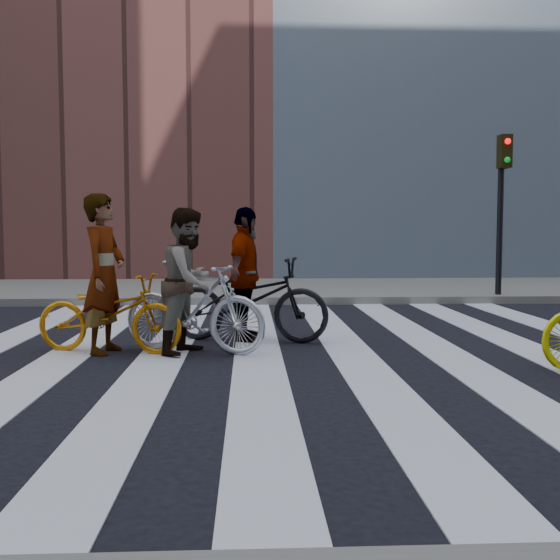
{
  "coord_description": "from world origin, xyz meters",
  "views": [
    {
      "loc": [
        -0.65,
        -7.58,
        1.45
      ],
      "look_at": [
        -0.28,
        0.3,
        0.85
      ],
      "focal_mm": 42.0,
      "sensor_mm": 36.0,
      "label": 1
    }
  ],
  "objects": [
    {
      "name": "ground",
      "position": [
        0.0,
        0.0,
        0.0
      ],
      "size": [
        100.0,
        100.0,
        0.0
      ],
      "primitive_type": "plane",
      "color": "black",
      "rests_on": "ground"
    },
    {
      "name": "bike_silver_mid",
      "position": [
        -1.31,
        0.11,
        0.55
      ],
      "size": [
        1.88,
        1.19,
        1.1
      ],
      "primitive_type": "imported",
      "rotation": [
        0.0,
        0.0,
        1.17
      ],
      "color": "silver",
      "rests_on": "ground"
    },
    {
      "name": "bike_dark_rear",
      "position": [
        -0.66,
        0.9,
        0.55
      ],
      "size": [
        2.21,
        1.2,
        1.1
      ],
      "primitive_type": "imported",
      "rotation": [
        0.0,
        0.0,
        1.34
      ],
      "color": "black",
      "rests_on": "ground"
    },
    {
      "name": "bike_yellow_left",
      "position": [
        -2.3,
        0.17,
        0.47
      ],
      "size": [
        1.89,
        1.03,
        0.94
      ],
      "primitive_type": "imported",
      "rotation": [
        0.0,
        0.0,
        1.34
      ],
      "color": "orange",
      "rests_on": "ground"
    },
    {
      "name": "sidewalk_far",
      "position": [
        0.0,
        7.5,
        0.07
      ],
      "size": [
        100.0,
        5.0,
        0.15
      ],
      "primitive_type": "cube",
      "color": "slate",
      "rests_on": "ground"
    },
    {
      "name": "zebra_crosswalk",
      "position": [
        0.0,
        0.0,
        0.01
      ],
      "size": [
        8.25,
        10.0,
        0.01
      ],
      "color": "white",
      "rests_on": "ground"
    },
    {
      "name": "rider_rear",
      "position": [
        -0.71,
        0.9,
        0.88
      ],
      "size": [
        0.66,
        1.1,
        1.75
      ],
      "primitive_type": "imported",
      "rotation": [
        0.0,
        0.0,
        1.34
      ],
      "color": "slate",
      "rests_on": "ground"
    },
    {
      "name": "rider_left",
      "position": [
        -2.35,
        0.17,
        0.94
      ],
      "size": [
        0.6,
        0.77,
        1.88
      ],
      "primitive_type": "imported",
      "rotation": [
        0.0,
        0.0,
        1.34
      ],
      "color": "slate",
      "rests_on": "ground"
    },
    {
      "name": "traffic_signal",
      "position": [
        4.4,
        5.32,
        2.28
      ],
      "size": [
        0.22,
        0.42,
        3.33
      ],
      "color": "black",
      "rests_on": "ground"
    },
    {
      "name": "building_brick_far_left",
      "position": [
        -8.0,
        15.0,
        9.0
      ],
      "size": [
        16.0,
        10.0,
        18.0
      ],
      "primitive_type": "cube",
      "color": "brown",
      "rests_on": "ground"
    },
    {
      "name": "rider_mid",
      "position": [
        -1.36,
        0.11,
        0.85
      ],
      "size": [
        0.92,
        1.02,
        1.71
      ],
      "primitive_type": "imported",
      "rotation": [
        0.0,
        0.0,
        1.17
      ],
      "color": "slate",
      "rests_on": "ground"
    }
  ]
}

